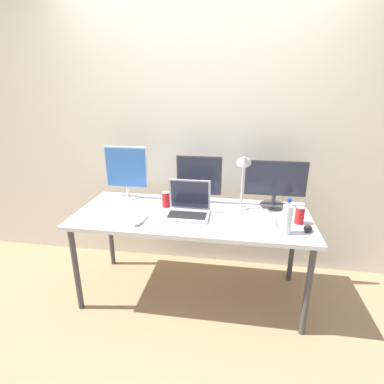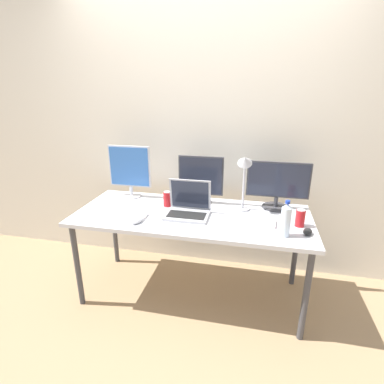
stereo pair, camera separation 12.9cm
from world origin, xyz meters
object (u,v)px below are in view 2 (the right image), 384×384
Objects in this scene: monitor_left at (130,170)px; mouse_by_laptop at (308,232)px; soda_can_near_keyboard at (167,199)px; keyboard_aux at (249,221)px; mouse_by_keyboard at (137,221)px; monitor_right at (278,184)px; soda_can_by_laptop at (300,218)px; monitor_center at (201,179)px; keyboard_main at (123,214)px; work_desk at (192,220)px; water_bottle at (286,220)px; desk_lamp at (244,172)px; laptop_silver at (188,207)px.

monitor_left reaches higher than mouse_by_laptop.
monitor_left is 0.45m from soda_can_near_keyboard.
mouse_by_keyboard is at bearing -164.02° from keyboard_aux.
monitor_right is 0.43m from keyboard_aux.
monitor_center is at bearing 159.04° from soda_can_by_laptop.
work_desk is at bearing 18.66° from keyboard_main.
monitor_center is 4.05× the size of mouse_by_keyboard.
monitor_left is at bearing -179.79° from monitor_right.
work_desk is at bearing 174.81° from keyboard_aux.
water_bottle is 0.22m from soda_can_by_laptop.
mouse_by_keyboard is at bearing -170.14° from soda_can_by_laptop.
monitor_left is at bearing 158.67° from soda_can_near_keyboard.
desk_lamp is at bearing -152.05° from monitor_right.
laptop_silver is (-0.05, -0.27, -0.15)m from monitor_center.
work_desk is 0.73m from water_bottle.
soda_can_near_keyboard is at bearing 159.63° from water_bottle.
monitor_center is 0.32m from soda_can_near_keyboard.
soda_can_by_laptop reaches higher than mouse_by_keyboard.
monitor_center is 1.24× the size of laptop_silver.
soda_can_by_laptop is at bearing -20.96° from monitor_center.
laptop_silver is 0.88× the size of keyboard_aux.
keyboard_aux is 0.35m from soda_can_by_laptop.
keyboard_main is 1.34m from mouse_by_laptop.
work_desk is 0.55m from desk_lamp.
monitor_center is 4.49× the size of mouse_by_laptop.
keyboard_aux is at bearing -8.04° from work_desk.
laptop_silver is at bearing -141.26° from work_desk.
mouse_by_keyboard reaches higher than keyboard_aux.
desk_lamp reaches higher than monitor_center.
monitor_center is 1.11× the size of keyboard_main.
keyboard_aux is 2.95× the size of soda_can_near_keyboard.
keyboard_main is 1.45× the size of water_bottle.
monitor_left is 5.11× the size of mouse_by_laptop.
mouse_by_laptop is (0.19, -0.43, -0.19)m from monitor_right.
monitor_center is at bearing 80.30° from laptop_silver.
keyboard_main is at bearing -135.97° from soda_can_near_keyboard.
desk_lamp is at bearing 1.37° from soda_can_near_keyboard.
monitor_right is (1.26, 0.00, -0.05)m from monitor_left.
monitor_center is 0.56m from keyboard_aux.
water_bottle is at bearing -16.25° from laptop_silver.
mouse_by_keyboard is 0.40× the size of water_bottle.
mouse_by_keyboard is 0.88m from desk_lamp.
monitor_right is 1.33× the size of keyboard_aux.
water_bottle is at bearing -20.37° from soda_can_near_keyboard.
soda_can_near_keyboard is (0.38, -0.15, -0.19)m from monitor_left.
soda_can_near_keyboard is (-0.23, 0.11, 0.12)m from work_desk.
water_bottle is at bearing 15.96° from mouse_by_keyboard.
mouse_by_laptop is 1.10m from soda_can_near_keyboard.
mouse_by_laptop is at bearing -12.19° from keyboard_aux.
monitor_left is 0.68m from laptop_silver.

